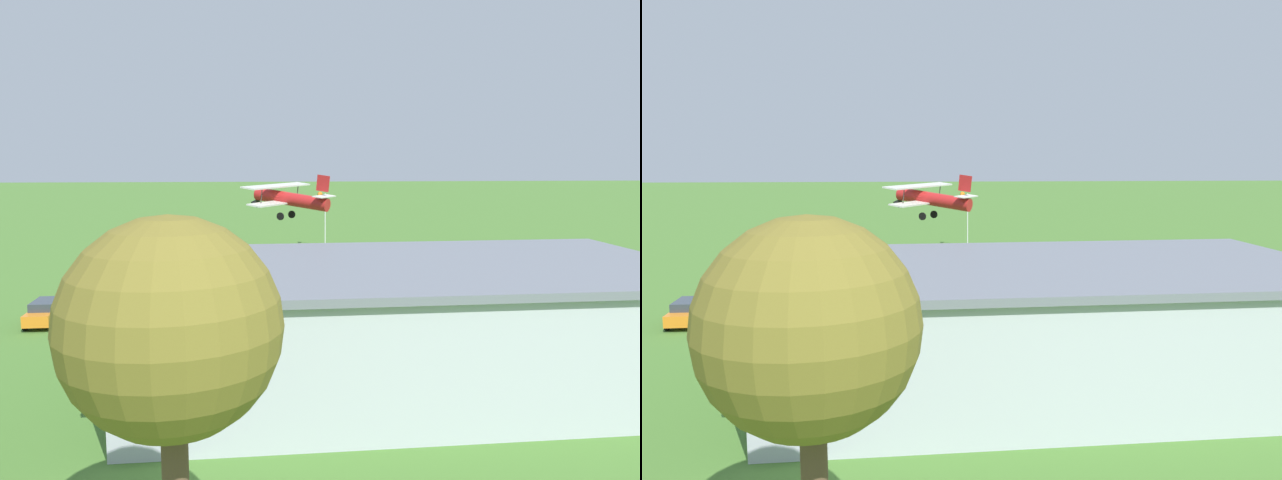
% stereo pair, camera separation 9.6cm
% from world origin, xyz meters
% --- Properties ---
extents(ground_plane, '(400.00, 400.00, 0.00)m').
position_xyz_m(ground_plane, '(0.00, 0.00, 0.00)').
color(ground_plane, '#47752D').
extents(hangar, '(27.19, 15.89, 6.00)m').
position_xyz_m(hangar, '(-0.34, 30.71, 3.01)').
color(hangar, '#B7BCC6').
rests_on(hangar, ground_plane).
extents(biplane, '(7.80, 8.81, 3.78)m').
position_xyz_m(biplane, '(4.86, 7.15, 7.55)').
color(biplane, '#B21E1E').
extents(car_silver, '(2.32, 4.58, 1.54)m').
position_xyz_m(car_silver, '(-11.79, 17.29, 0.81)').
color(car_silver, '#B7B7BC').
rests_on(car_silver, ground_plane).
extents(car_yellow, '(2.47, 4.64, 1.58)m').
position_xyz_m(car_yellow, '(14.10, 18.89, 0.83)').
color(car_yellow, gold).
rests_on(car_yellow, ground_plane).
extents(car_orange, '(2.02, 4.69, 1.60)m').
position_xyz_m(car_orange, '(21.29, 17.99, 0.83)').
color(car_orange, orange).
rests_on(car_orange, ground_plane).
extents(person_walking_on_apron, '(0.48, 0.48, 1.60)m').
position_xyz_m(person_walking_on_apron, '(-1.58, 14.51, 0.79)').
color(person_walking_on_apron, '#3F3F47').
rests_on(person_walking_on_apron, ground_plane).
extents(person_at_fence_line, '(0.47, 0.47, 1.56)m').
position_xyz_m(person_at_fence_line, '(13.69, 13.89, 0.77)').
color(person_at_fence_line, '#33723F').
rests_on(person_at_fence_line, ground_plane).
extents(person_crossing_taxiway, '(0.51, 0.51, 1.55)m').
position_xyz_m(person_crossing_taxiway, '(5.00, 12.34, 0.77)').
color(person_crossing_taxiway, '#33723F').
rests_on(person_crossing_taxiway, ground_plane).
extents(tree_at_field_edge, '(4.97, 4.97, 9.95)m').
position_xyz_m(tree_at_field_edge, '(8.51, 47.18, 7.39)').
color(tree_at_field_edge, brown).
rests_on(tree_at_field_edge, ground_plane).
extents(windsock, '(1.19, 1.40, 6.74)m').
position_xyz_m(windsock, '(0.51, -14.72, 5.91)').
color(windsock, silver).
rests_on(windsock, ground_plane).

